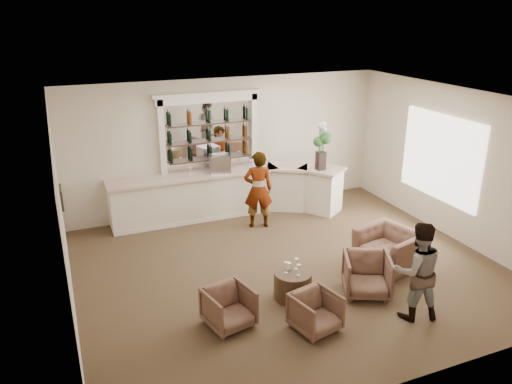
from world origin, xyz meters
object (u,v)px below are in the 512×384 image
guest (417,271)px  espresso_machine (220,164)px  bar_counter (229,193)px  armchair_left (229,307)px  armchair_far (389,248)px  flower_vase (322,143)px  sommelier (258,190)px  armchair_right (367,275)px  armchair_center (316,312)px  cocktail_table (293,285)px

guest → espresso_machine: (-1.56, 5.27, 0.51)m
bar_counter → armchair_left: (-1.56, -4.33, -0.25)m
armchair_far → flower_vase: size_ratio=0.96×
sommelier → espresso_machine: bearing=-40.0°
sommelier → armchair_left: (-1.95, -3.44, -0.58)m
guest → flower_vase: flower_vase is taller
sommelier → armchair_left: 4.00m
bar_counter → sommelier: size_ratio=3.14×
sommelier → armchair_far: 3.25m
armchair_left → armchair_right: (2.59, -0.04, 0.04)m
bar_counter → armchair_left: bearing=-109.8°
sommelier → armchair_left: sommelier is taller
armchair_center → flower_vase: bearing=47.1°
espresso_machine → guest: bearing=-62.3°
armchair_far → cocktail_table: bearing=-96.2°
armchair_far → espresso_machine: espresso_machine is taller
flower_vase → armchair_right: bearing=-106.4°
armchair_far → bar_counter: bearing=-165.5°
armchair_center → flower_vase: 5.11m
armchair_far → flower_vase: flower_vase is taller
guest → espresso_machine: bearing=-57.4°
guest → armchair_center: guest is taller
cocktail_table → guest: bearing=-38.7°
guest → espresso_machine: 5.52m
guest → armchair_right: (-0.31, 0.89, -0.47)m
armchair_right → armchair_far: bearing=61.2°
sommelier → guest: size_ratio=1.08×
bar_counter → espresso_machine: espresso_machine is taller
cocktail_table → flower_vase: 4.31m
armchair_far → espresso_machine: size_ratio=2.34×
sommelier → guest: 4.47m
armchair_right → armchair_center: bearing=-131.2°
bar_counter → guest: guest is taller
armchair_far → flower_vase: (0.06, 2.92, 1.44)m
sommelier → armchair_far: (1.65, -2.75, -0.54)m
armchair_far → armchair_left: bearing=-93.9°
espresso_machine → armchair_right: bearing=-62.9°
armchair_right → armchair_far: 1.25m
guest → armchair_center: 1.78m
bar_counter → espresso_machine: (-0.22, 0.02, 0.78)m
espresso_machine → bar_counter: bearing=5.6°
armchair_left → espresso_machine: 4.66m
armchair_left → armchair_right: 2.59m
armchair_left → armchair_far: armchair_far is taller
sommelier → guest: (0.95, -4.36, -0.07)m
bar_counter → cocktail_table: bar_counter is taller
armchair_left → armchair_right: armchair_right is taller
bar_counter → cocktail_table: (-0.24, -3.98, -0.32)m
cocktail_table → armchair_left: 1.36m
armchair_center → armchair_right: (1.36, 0.59, 0.06)m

